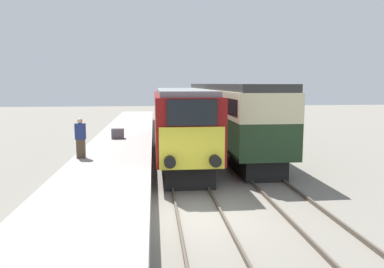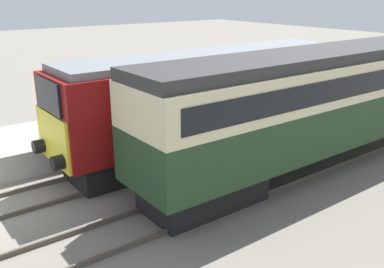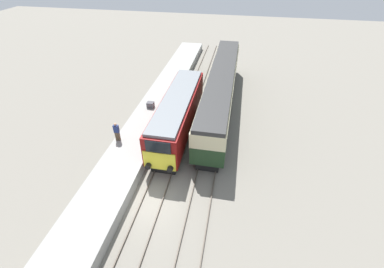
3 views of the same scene
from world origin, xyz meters
name	(u,v)px [view 3 (image 3 of 3)]	position (x,y,z in m)	size (l,w,h in m)	color
ground_plane	(152,203)	(0.00, 0.00, 0.00)	(120.00, 120.00, 0.00)	slate
platform_left	(144,128)	(-3.30, 8.00, 0.48)	(3.50, 50.00, 0.97)	gray
rails_near_track	(170,156)	(0.00, 5.00, 0.07)	(1.51, 60.00, 0.14)	#4C4238
rails_far_track	(209,161)	(3.40, 5.00, 0.07)	(1.50, 60.00, 0.14)	#4C4238
locomotive	(178,114)	(0.00, 8.53, 2.17)	(2.70, 12.64, 3.93)	black
passenger_carriage	(221,87)	(3.40, 13.97, 2.56)	(2.75, 21.07, 4.21)	black
person_on_platform	(117,132)	(-4.63, 5.26, 1.85)	(0.44, 0.26, 1.76)	#473828
luggage_crate	(150,105)	(-3.58, 11.07, 1.27)	(0.70, 0.56, 0.60)	#4C4C51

